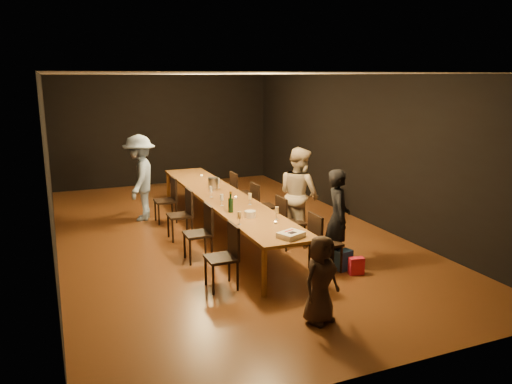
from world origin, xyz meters
name	(u,v)px	position (x,y,z in m)	size (l,w,h in m)	color
ground	(223,233)	(0.00, 0.00, 0.00)	(10.00, 10.00, 0.00)	#482D12
room_shell	(222,126)	(0.00, 0.00, 2.08)	(6.04, 10.04, 3.02)	black
table	(223,198)	(0.00, 0.00, 0.70)	(0.90, 6.00, 0.75)	#99602C
chair_right_0	(326,242)	(0.85, -2.40, 0.47)	(0.42, 0.42, 0.93)	black
chair_right_1	(291,222)	(0.85, -1.20, 0.47)	(0.42, 0.42, 0.93)	black
chair_right_2	(264,206)	(0.85, 0.00, 0.47)	(0.42, 0.42, 0.93)	black
chair_right_3	(242,193)	(0.85, 1.20, 0.47)	(0.42, 0.42, 0.93)	black
chair_left_0	(221,257)	(-0.85, -2.40, 0.47)	(0.42, 0.42, 0.93)	black
chair_left_1	(198,233)	(-0.85, -1.20, 0.47)	(0.42, 0.42, 0.93)	black
chair_left_2	(180,215)	(-0.85, 0.00, 0.47)	(0.42, 0.42, 0.93)	black
chair_left_3	(165,200)	(-0.85, 1.20, 0.47)	(0.42, 0.42, 0.93)	black
woman_birthday	(338,218)	(1.15, -2.25, 0.78)	(0.57, 0.37, 1.56)	black
woman_tan	(299,195)	(1.15, -0.91, 0.87)	(0.84, 0.66, 1.73)	#C8B296
man_blue	(140,178)	(-1.28, 1.59, 0.90)	(1.16, 0.67, 1.79)	#89A7D4
child	(321,279)	(-0.05, -3.82, 0.55)	(0.54, 0.35, 1.11)	#3A2A20
gift_bag_red	(356,266)	(1.22, -2.71, 0.13)	(0.23, 0.12, 0.27)	red
gift_bag_blue	(344,260)	(1.14, -2.48, 0.16)	(0.25, 0.17, 0.32)	#295AB5
birthday_cake	(291,235)	(0.07, -2.75, 0.79)	(0.41, 0.38, 0.08)	white
plate_stack	(250,214)	(-0.08, -1.58, 0.80)	(0.18, 0.18, 0.10)	white
champagne_bottle	(231,202)	(-0.26, -1.17, 0.93)	(0.08, 0.08, 0.36)	black
ice_bucket	(213,183)	(0.02, 0.67, 0.86)	(0.20, 0.20, 0.22)	#A4A3A8
wineglass_0	(239,218)	(-0.38, -1.90, 0.85)	(0.06, 0.06, 0.21)	beige
wineglass_1	(277,213)	(0.27, -1.86, 0.85)	(0.06, 0.06, 0.21)	beige
wineglass_2	(222,200)	(-0.26, -0.70, 0.85)	(0.06, 0.06, 0.21)	silver
wineglass_3	(250,199)	(0.23, -0.82, 0.85)	(0.06, 0.06, 0.21)	beige
wineglass_4	(211,192)	(-0.24, -0.03, 0.85)	(0.06, 0.06, 0.21)	silver
wineglass_5	(218,183)	(0.13, 0.67, 0.85)	(0.06, 0.06, 0.21)	silver
tealight_near	(275,223)	(0.15, -2.06, 0.77)	(0.05, 0.05, 0.03)	#B2B7B2
tealight_mid	(236,198)	(0.15, -0.29, 0.77)	(0.05, 0.05, 0.03)	#B2B7B2
tealight_far	(202,176)	(0.15, 1.92, 0.77)	(0.05, 0.05, 0.03)	#B2B7B2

